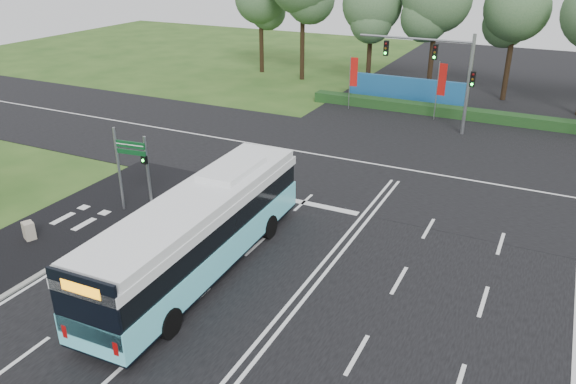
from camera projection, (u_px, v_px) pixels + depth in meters
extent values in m
plane|color=#284C19|center=(324.00, 262.00, 24.09)|extent=(120.00, 120.00, 0.00)
cube|color=black|center=(324.00, 262.00, 24.09)|extent=(20.00, 120.00, 0.04)
cube|color=black|center=(401.00, 169.00, 33.90)|extent=(120.00, 14.00, 0.05)
cube|color=black|center=(57.00, 231.00, 26.68)|extent=(5.00, 18.00, 0.06)
cube|color=gray|center=(96.00, 241.00, 25.70)|extent=(0.25, 18.00, 0.12)
cube|color=#6DECFD|center=(202.00, 246.00, 23.03)|extent=(3.16, 13.14, 1.20)
cube|color=black|center=(202.00, 258.00, 23.26)|extent=(3.13, 13.08, 0.33)
cube|color=black|center=(200.00, 223.00, 22.59)|extent=(3.05, 12.94, 1.03)
cube|color=white|center=(199.00, 208.00, 22.32)|extent=(3.16, 13.14, 0.38)
cube|color=white|center=(198.00, 199.00, 22.16)|extent=(3.09, 12.62, 0.38)
cube|color=white|center=(232.00, 168.00, 24.29)|extent=(1.85, 3.32, 0.27)
cube|color=black|center=(85.00, 309.00, 17.19)|extent=(2.64, 0.21, 2.39)
cube|color=orange|center=(81.00, 289.00, 16.84)|extent=(1.52, 0.11, 0.38)
cylinder|color=black|center=(221.00, 217.00, 26.83)|extent=(0.34, 1.14, 1.13)
cylinder|color=black|center=(269.00, 227.00, 25.87)|extent=(0.34, 1.14, 1.13)
cylinder|color=black|center=(111.00, 305.00, 20.32)|extent=(0.34, 1.14, 1.13)
cylinder|color=black|center=(170.00, 323.00, 19.36)|extent=(0.34, 1.14, 1.13)
cylinder|color=gray|center=(148.00, 171.00, 28.62)|extent=(0.15, 0.15, 3.74)
cube|color=black|center=(144.00, 160.00, 28.19)|extent=(0.33, 0.25, 0.43)
sphere|color=#19F233|center=(143.00, 160.00, 28.11)|extent=(0.15, 0.15, 0.15)
cylinder|color=gray|center=(119.00, 170.00, 27.91)|extent=(0.13, 0.13, 4.41)
cube|color=#0B3F1B|center=(130.00, 145.00, 27.06)|extent=(1.65, 0.24, 0.33)
cube|color=#0B3F1B|center=(131.00, 152.00, 27.22)|extent=(1.65, 0.24, 0.24)
cube|color=white|center=(129.00, 145.00, 27.03)|extent=(1.53, 0.18, 0.04)
cube|color=#B0A48E|center=(29.00, 231.00, 25.74)|extent=(0.67, 0.62, 0.89)
cylinder|color=gray|center=(350.00, 83.00, 45.21)|extent=(0.07, 0.07, 4.29)
cube|color=#B4140F|center=(354.00, 72.00, 44.78)|extent=(0.57, 0.17, 2.29)
cylinder|color=gray|center=(437.00, 91.00, 42.34)|extent=(0.07, 0.07, 4.47)
cube|color=#B4140F|center=(442.00, 80.00, 41.78)|extent=(0.60, 0.13, 2.38)
cylinder|color=gray|center=(468.00, 86.00, 38.62)|extent=(0.24, 0.24, 7.00)
cylinder|color=gray|center=(415.00, 39.00, 39.05)|extent=(8.00, 0.16, 0.16)
cube|color=black|center=(435.00, 52.00, 38.78)|extent=(0.32, 0.28, 1.05)
cube|color=black|center=(386.00, 48.00, 40.19)|extent=(0.32, 0.28, 1.05)
cube|color=black|center=(473.00, 79.00, 38.32)|extent=(0.32, 0.28, 1.05)
cube|color=#153B18|center=(446.00, 111.00, 43.97)|extent=(22.00, 1.20, 0.80)
cube|color=#1A558D|center=(405.00, 90.00, 47.35)|extent=(10.00, 0.30, 2.20)
cylinder|color=black|center=(261.00, 38.00, 57.73)|extent=(0.44, 0.44, 7.04)
cylinder|color=black|center=(302.00, 33.00, 54.15)|extent=(0.44, 0.44, 8.90)
cylinder|color=black|center=(370.00, 50.00, 50.97)|extent=(0.44, 0.44, 7.13)
sphere|color=#3A5F38|center=(372.00, 4.00, 49.36)|extent=(5.26, 5.26, 5.26)
cylinder|color=black|center=(432.00, 51.00, 48.48)|extent=(0.44, 0.44, 7.89)
cylinder|color=black|center=(509.00, 58.00, 47.23)|extent=(0.44, 0.44, 7.21)
sphere|color=#3A5F38|center=(517.00, 9.00, 45.60)|extent=(5.31, 5.31, 5.31)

